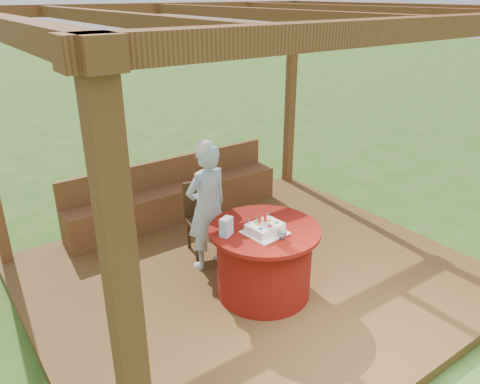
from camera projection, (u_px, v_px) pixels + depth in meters
name	position (u px, v px, depth m)	size (l,w,h in m)	color
ground	(253.00, 282.00, 5.17)	(60.00, 60.00, 0.00)	#2E541C
deck	(253.00, 277.00, 5.15)	(4.50, 4.00, 0.12)	brown
pergola	(256.00, 58.00, 4.22)	(4.50, 4.00, 2.72)	brown
bench	(176.00, 199.00, 6.30)	(3.00, 0.42, 0.80)	brown
table	(264.00, 260.00, 4.66)	(1.09, 1.09, 0.74)	maroon
chair	(203.00, 215.00, 5.43)	(0.47, 0.47, 0.84)	#342210
elderly_woman	(207.00, 206.00, 5.00)	(0.55, 0.39, 1.47)	#8CB8D0
birthday_cake	(265.00, 228.00, 4.41)	(0.39, 0.39, 0.17)	white
gift_bag	(226.00, 227.00, 4.35)	(0.13, 0.08, 0.18)	#C781AD
drinking_glass	(282.00, 235.00, 4.30)	(0.09, 0.09, 0.08)	white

